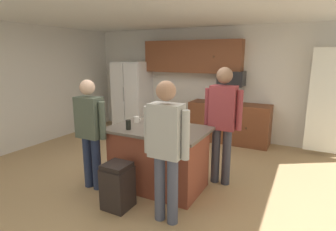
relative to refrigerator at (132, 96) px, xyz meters
name	(u,v)px	position (x,y,z in m)	size (l,w,h in m)	color
floor	(151,178)	(2.00, -2.38, -0.90)	(7.04, 7.04, 0.00)	tan
ceiling	(148,9)	(2.00, -2.38, 1.70)	(7.04, 7.04, 0.00)	white
back_wall	(210,83)	(2.00, 0.42, 0.40)	(6.40, 0.10, 2.60)	silver
side_wall_left	(17,88)	(-1.20, -2.38, 0.40)	(0.10, 5.60, 2.60)	silver
french_door_window_panel	(335,102)	(4.60, 0.02, 0.20)	(0.90, 0.06, 2.00)	white
cabinet_run_upper	(192,57)	(1.60, 0.22, 1.03)	(2.40, 0.38, 0.75)	brown
cabinet_run_lower	(229,123)	(2.60, 0.10, -0.45)	(1.80, 0.63, 0.90)	brown
refrigerator	(132,96)	(0.00, 0.00, 0.00)	(0.87, 0.76, 1.80)	white
microwave_over_range	(231,79)	(2.60, 0.12, 0.55)	(0.56, 0.40, 0.32)	black
kitchen_island	(159,157)	(2.26, -2.57, -0.43)	(1.44, 0.94, 0.92)	brown
person_guest_right	(223,118)	(3.05, -2.01, 0.15)	(0.57, 0.24, 1.79)	#383842
person_host_foreground	(166,144)	(2.77, -3.29, 0.08)	(0.57, 0.22, 1.69)	#4C5166
person_guest_by_door	(90,128)	(1.39, -3.05, 0.04)	(0.57, 0.22, 1.63)	#232D4C
mug_ceramic_white	(137,120)	(1.81, -2.46, 0.07)	(0.12, 0.08, 0.10)	white
glass_pilsner	(184,126)	(2.66, -2.57, 0.11)	(0.06, 0.06, 0.17)	black
tumbler_amber	(128,125)	(1.92, -2.83, 0.09)	(0.07, 0.07, 0.14)	black
trash_bin	(118,186)	(2.07, -3.32, -0.60)	(0.34, 0.34, 0.61)	black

